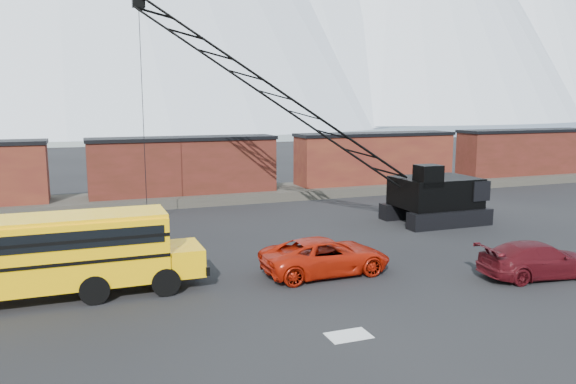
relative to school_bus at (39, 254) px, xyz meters
The scene contains 10 objects.
ground 9.52m from the school_bus, 18.85° to the right, with size 160.00×160.00×0.00m, color black.
gravel_berm 20.99m from the school_bus, 65.00° to the left, with size 120.00×5.00×0.70m, color #47433A.
boxcar_mid 20.96m from the school_bus, 65.00° to the left, with size 13.70×3.10×4.17m.
boxcar_east_near 31.28m from the school_bus, 37.37° to the left, with size 13.70×3.10×4.17m.
boxcar_east_far 45.06m from the school_bus, 24.92° to the left, with size 13.70×3.10×4.17m.
snow_patch 11.83m from the school_bus, 36.90° to the right, with size 1.40×0.90×0.02m, color silver.
school_bus is the anchor object (origin of this frame).
red_pickup 11.46m from the school_bus, ahead, with size 2.62×5.68×1.58m, color #AB1908.
maroon_suv 20.19m from the school_bus, 12.52° to the right, with size 2.12×5.22×1.52m, color #480C12.
crawler_crane 16.93m from the school_bus, 34.95° to the left, with size 20.16×7.60×13.47m.
Camera 1 is at (-7.31, -19.21, 7.40)m, focal length 35.00 mm.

